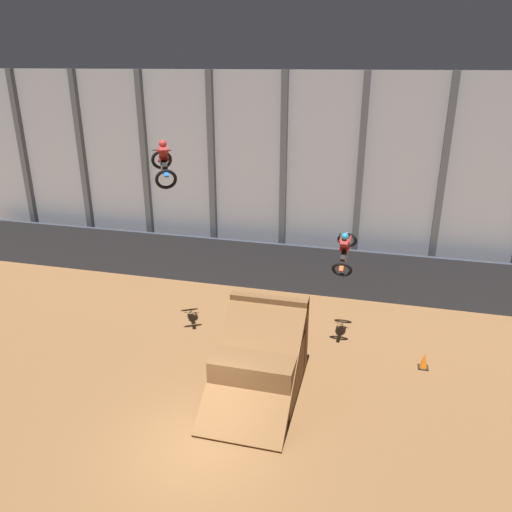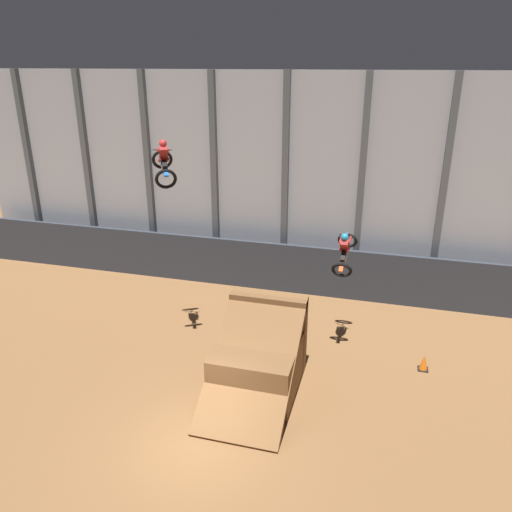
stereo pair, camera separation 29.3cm
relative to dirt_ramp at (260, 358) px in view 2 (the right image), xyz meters
The scene contains 7 objects.
ground_plane 3.57m from the dirt_ramp, 107.07° to the right, with size 60.00×60.00×0.00m, color brown.
arena_back_wall 9.24m from the dirt_ramp, 96.90° to the left, with size 32.00×0.40×9.75m.
lower_barrier 7.34m from the dirt_ramp, 97.89° to the left, with size 31.36×0.20×2.32m.
dirt_ramp is the anchor object (origin of this frame).
rider_bike_left_air 7.30m from the dirt_ramp, 153.62° to the left, with size 1.45×1.83×1.64m.
rider_bike_right_air 4.83m from the dirt_ramp, 55.09° to the left, with size 0.78×1.85×1.69m.
traffic_cone_near_ramp 5.83m from the dirt_ramp, 23.16° to the left, with size 0.36×0.36×0.58m.
Camera 2 is at (4.61, -10.29, 10.07)m, focal length 35.00 mm.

